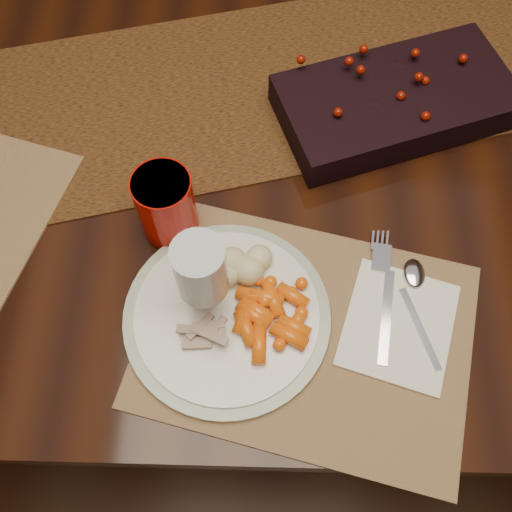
{
  "coord_description": "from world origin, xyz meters",
  "views": [
    {
      "loc": [
        -0.02,
        -0.58,
        1.47
      ],
      "look_at": [
        -0.03,
        -0.25,
        0.8
      ],
      "focal_mm": 40.0,
      "sensor_mm": 36.0,
      "label": 1
    }
  ],
  "objects_px": {
    "dining_table": "(271,243)",
    "placemat_main": "(307,335)",
    "wine_glass": "(203,284)",
    "baby_carrots": "(279,322)",
    "mashed_potatoes": "(242,263)",
    "napkin": "(398,325)",
    "turkey_shreds": "(201,337)",
    "dinner_plate": "(227,316)",
    "red_cup": "(166,205)",
    "centerpiece": "(397,98)"
  },
  "relations": [
    {
      "from": "placemat_main",
      "to": "mashed_potatoes",
      "type": "xyz_separation_m",
      "value": [
        -0.09,
        0.08,
        0.04
      ]
    },
    {
      "from": "placemat_main",
      "to": "wine_glass",
      "type": "height_order",
      "value": "wine_glass"
    },
    {
      "from": "turkey_shreds",
      "to": "napkin",
      "type": "bearing_deg",
      "value": 6.56
    },
    {
      "from": "red_cup",
      "to": "wine_glass",
      "type": "xyz_separation_m",
      "value": [
        0.06,
        -0.13,
        0.03
      ]
    },
    {
      "from": "napkin",
      "to": "red_cup",
      "type": "bearing_deg",
      "value": 172.32
    },
    {
      "from": "placemat_main",
      "to": "baby_carrots",
      "type": "height_order",
      "value": "baby_carrots"
    },
    {
      "from": "dining_table",
      "to": "turkey_shreds",
      "type": "distance_m",
      "value": 0.54
    },
    {
      "from": "placemat_main",
      "to": "wine_glass",
      "type": "distance_m",
      "value": 0.16
    },
    {
      "from": "dinner_plate",
      "to": "turkey_shreds",
      "type": "xyz_separation_m",
      "value": [
        -0.03,
        -0.03,
        0.02
      ]
    },
    {
      "from": "centerpiece",
      "to": "turkey_shreds",
      "type": "bearing_deg",
      "value": -125.49
    },
    {
      "from": "dining_table",
      "to": "turkey_shreds",
      "type": "xyz_separation_m",
      "value": [
        -0.09,
        -0.35,
        0.4
      ]
    },
    {
      "from": "mashed_potatoes",
      "to": "red_cup",
      "type": "distance_m",
      "value": 0.13
    },
    {
      "from": "dining_table",
      "to": "napkin",
      "type": "bearing_deg",
      "value": -63.15
    },
    {
      "from": "baby_carrots",
      "to": "mashed_potatoes",
      "type": "distance_m",
      "value": 0.09
    },
    {
      "from": "baby_carrots",
      "to": "wine_glass",
      "type": "distance_m",
      "value": 0.11
    },
    {
      "from": "centerpiece",
      "to": "napkin",
      "type": "height_order",
      "value": "centerpiece"
    },
    {
      "from": "wine_glass",
      "to": "baby_carrots",
      "type": "bearing_deg",
      "value": -14.81
    },
    {
      "from": "mashed_potatoes",
      "to": "turkey_shreds",
      "type": "distance_m",
      "value": 0.11
    },
    {
      "from": "dining_table",
      "to": "wine_glass",
      "type": "xyz_separation_m",
      "value": [
        -0.09,
        -0.3,
        0.46
      ]
    },
    {
      "from": "baby_carrots",
      "to": "turkey_shreds",
      "type": "relative_size",
      "value": 1.46
    },
    {
      "from": "mashed_potatoes",
      "to": "wine_glass",
      "type": "xyz_separation_m",
      "value": [
        -0.04,
        -0.05,
        0.05
      ]
    },
    {
      "from": "dinner_plate",
      "to": "mashed_potatoes",
      "type": "relative_size",
      "value": 3.37
    },
    {
      "from": "dining_table",
      "to": "baby_carrots",
      "type": "xyz_separation_m",
      "value": [
        0.01,
        -0.33,
        0.4
      ]
    },
    {
      "from": "centerpiece",
      "to": "wine_glass",
      "type": "xyz_separation_m",
      "value": [
        -0.27,
        -0.34,
        0.05
      ]
    },
    {
      "from": "dining_table",
      "to": "centerpiece",
      "type": "relative_size",
      "value": 5.06
    },
    {
      "from": "placemat_main",
      "to": "turkey_shreds",
      "type": "distance_m",
      "value": 0.14
    },
    {
      "from": "baby_carrots",
      "to": "mashed_potatoes",
      "type": "bearing_deg",
      "value": 123.43
    },
    {
      "from": "dinner_plate",
      "to": "wine_glass",
      "type": "relative_size",
      "value": 1.58
    },
    {
      "from": "placemat_main",
      "to": "napkin",
      "type": "relative_size",
      "value": 2.68
    },
    {
      "from": "turkey_shreds",
      "to": "wine_glass",
      "type": "height_order",
      "value": "wine_glass"
    },
    {
      "from": "dining_table",
      "to": "wine_glass",
      "type": "relative_size",
      "value": 10.43
    },
    {
      "from": "dining_table",
      "to": "placemat_main",
      "type": "height_order",
      "value": "placemat_main"
    },
    {
      "from": "centerpiece",
      "to": "dining_table",
      "type": "bearing_deg",
      "value": -168.13
    },
    {
      "from": "dining_table",
      "to": "baby_carrots",
      "type": "distance_m",
      "value": 0.52
    },
    {
      "from": "centerpiece",
      "to": "placemat_main",
      "type": "distance_m",
      "value": 0.4
    },
    {
      "from": "napkin",
      "to": "red_cup",
      "type": "height_order",
      "value": "red_cup"
    },
    {
      "from": "mashed_potatoes",
      "to": "turkey_shreds",
      "type": "xyz_separation_m",
      "value": [
        -0.05,
        -0.1,
        -0.01
      ]
    },
    {
      "from": "turkey_shreds",
      "to": "wine_glass",
      "type": "distance_m",
      "value": 0.08
    },
    {
      "from": "dinner_plate",
      "to": "wine_glass",
      "type": "bearing_deg",
      "value": 156.05
    },
    {
      "from": "napkin",
      "to": "mashed_potatoes",
      "type": "bearing_deg",
      "value": 178.93
    },
    {
      "from": "baby_carrots",
      "to": "placemat_main",
      "type": "bearing_deg",
      "value": -10.2
    },
    {
      "from": "mashed_potatoes",
      "to": "dining_table",
      "type": "bearing_deg",
      "value": 79.98
    },
    {
      "from": "red_cup",
      "to": "wine_glass",
      "type": "relative_size",
      "value": 0.63
    },
    {
      "from": "mashed_potatoes",
      "to": "turkey_shreds",
      "type": "height_order",
      "value": "mashed_potatoes"
    },
    {
      "from": "mashed_potatoes",
      "to": "wine_glass",
      "type": "bearing_deg",
      "value": -130.79
    },
    {
      "from": "baby_carrots",
      "to": "red_cup",
      "type": "distance_m",
      "value": 0.22
    },
    {
      "from": "turkey_shreds",
      "to": "napkin",
      "type": "xyz_separation_m",
      "value": [
        0.26,
        0.03,
        -0.02
      ]
    },
    {
      "from": "dining_table",
      "to": "placemat_main",
      "type": "distance_m",
      "value": 0.51
    },
    {
      "from": "baby_carrots",
      "to": "turkey_shreds",
      "type": "bearing_deg",
      "value": -167.73
    },
    {
      "from": "baby_carrots",
      "to": "mashed_potatoes",
      "type": "height_order",
      "value": "mashed_potatoes"
    }
  ]
}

